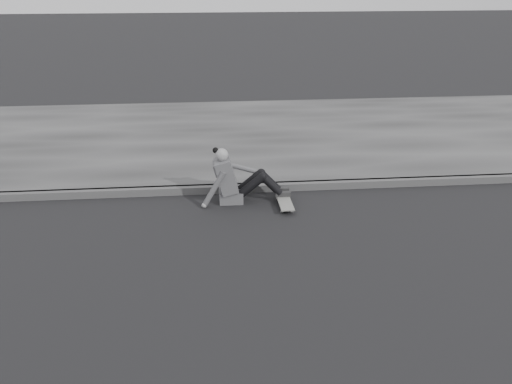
# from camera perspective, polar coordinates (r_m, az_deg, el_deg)

# --- Properties ---
(ground) EXTENTS (80.00, 80.00, 0.00)m
(ground) POSITION_cam_1_polar(r_m,az_deg,el_deg) (7.77, 22.52, -6.17)
(ground) COLOR black
(ground) RESTS_ON ground
(curb) EXTENTS (24.00, 0.16, 0.12)m
(curb) POSITION_cam_1_polar(r_m,az_deg,el_deg) (9.87, 15.88, 1.01)
(curb) COLOR #454545
(curb) RESTS_ON ground
(sidewalk) EXTENTS (24.00, 6.00, 0.12)m
(sidewalk) POSITION_cam_1_polar(r_m,az_deg,el_deg) (12.58, 11.06, 5.89)
(sidewalk) COLOR #393939
(sidewalk) RESTS_ON ground
(skateboard) EXTENTS (0.20, 0.78, 0.09)m
(skateboard) POSITION_cam_1_polar(r_m,az_deg,el_deg) (8.69, 2.86, -0.92)
(skateboard) COLOR #9A9B96
(skateboard) RESTS_ON ground
(seated_woman) EXTENTS (1.38, 0.46, 0.88)m
(seated_woman) POSITION_cam_1_polar(r_m,az_deg,el_deg) (8.74, -2.12, 1.26)
(seated_woman) COLOR #4E4E51
(seated_woman) RESTS_ON ground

